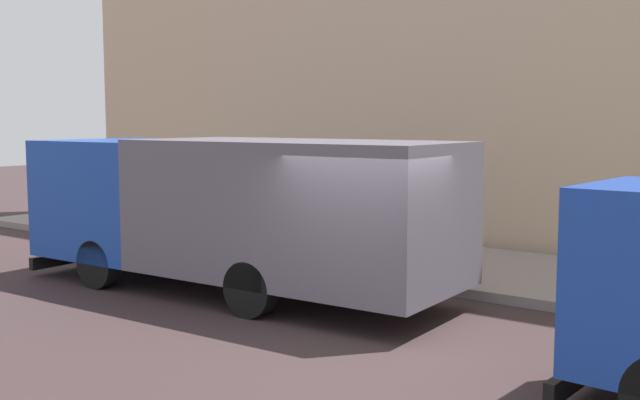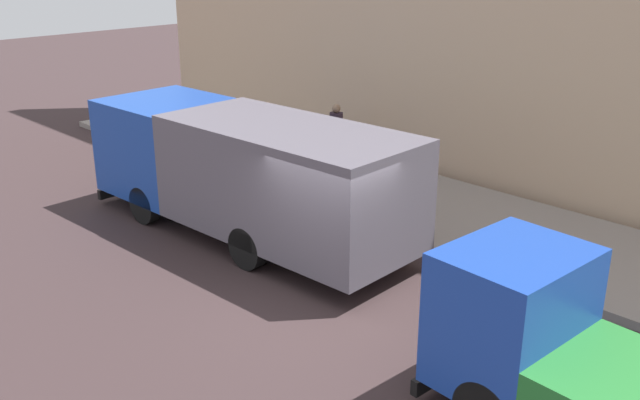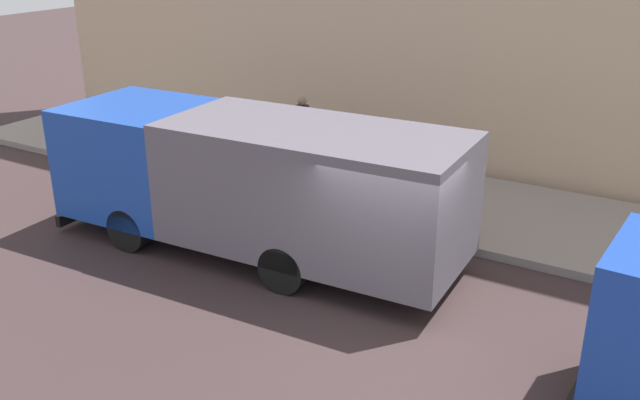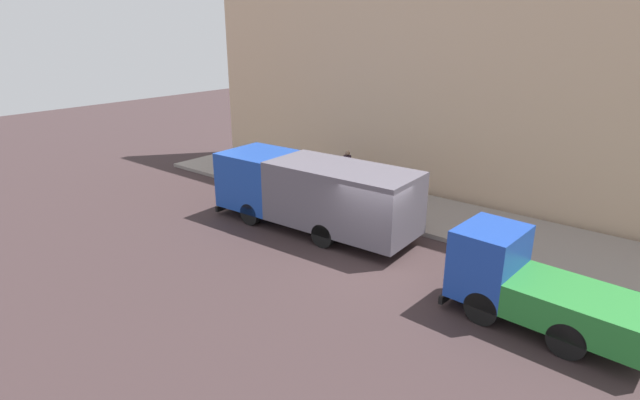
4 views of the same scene
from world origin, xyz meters
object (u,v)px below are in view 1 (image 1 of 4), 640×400
Objects in this scene: large_utility_truck at (233,206)px; pedestrian_standing at (230,201)px; pedestrian_walking at (313,201)px; traffic_cone_orange at (194,229)px.

pedestrian_standing is at bearing 41.81° from large_utility_truck.
pedestrian_walking is at bearing -27.72° from pedestrian_standing.
pedestrian_walking is at bearing 19.34° from large_utility_truck.
large_utility_truck reaches higher than traffic_cone_orange.
large_utility_truck is 4.76m from traffic_cone_orange.
pedestrian_walking reaches higher than pedestrian_standing.
pedestrian_standing is 2.67× the size of traffic_cone_orange.
pedestrian_walking is (4.75, 1.89, -0.44)m from large_utility_truck.
pedestrian_walking is 2.11m from pedestrian_standing.
traffic_cone_orange is at bearing -137.58° from pedestrian_standing.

